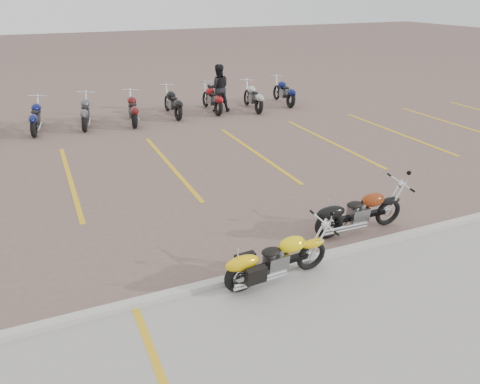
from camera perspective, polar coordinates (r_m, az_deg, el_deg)
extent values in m
plane|color=brown|center=(9.92, -2.13, -4.09)|extent=(100.00, 100.00, 0.00)
cube|color=#9E9B93|center=(6.71, 13.36, -20.53)|extent=(60.00, 5.00, 0.01)
cube|color=#ADAAA3|center=(8.31, 3.08, -9.60)|extent=(60.00, 0.18, 0.12)
torus|color=black|center=(8.39, 8.52, -7.70)|extent=(0.58, 0.13, 0.58)
torus|color=black|center=(7.77, 0.05, -10.21)|extent=(0.62, 0.19, 0.61)
cube|color=black|center=(8.03, 4.47, -8.61)|extent=(1.16, 0.17, 0.09)
cube|color=slate|center=(7.98, 4.21, -8.36)|extent=(0.39, 0.29, 0.30)
ellipsoid|color=yellow|center=(7.98, 6.08, -6.20)|extent=(0.53, 0.31, 0.27)
ellipsoid|color=black|center=(7.81, 3.53, -7.14)|extent=(0.36, 0.25, 0.11)
torus|color=black|center=(10.25, 17.47, -2.44)|extent=(0.60, 0.12, 0.60)
torus|color=black|center=(9.47, 10.72, -3.94)|extent=(0.64, 0.18, 0.63)
cube|color=black|center=(9.82, 14.26, -2.88)|extent=(1.20, 0.15, 0.09)
cube|color=slate|center=(9.77, 14.07, -2.64)|extent=(0.39, 0.29, 0.31)
ellipsoid|color=black|center=(9.83, 15.67, -0.89)|extent=(0.54, 0.31, 0.28)
ellipsoid|color=black|center=(9.61, 13.63, -1.49)|extent=(0.37, 0.25, 0.11)
imported|color=black|center=(19.17, -2.65, 12.55)|extent=(1.04, 0.89, 1.87)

